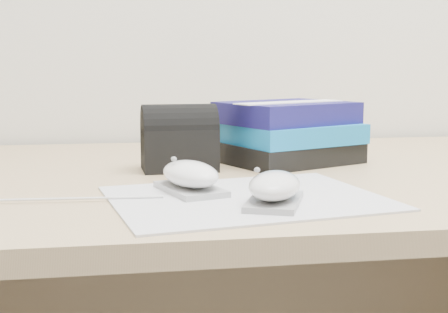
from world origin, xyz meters
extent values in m
cube|color=tan|center=(0.00, 1.58, 0.71)|extent=(1.60, 0.80, 0.03)
cube|color=tan|center=(0.00, 1.96, 0.35)|extent=(1.52, 0.03, 0.35)
cube|color=#9D9EA6|center=(-0.07, 1.36, 0.73)|extent=(0.38, 0.32, 0.00)
cube|color=#9E9FA1|center=(-0.14, 1.41, 0.74)|extent=(0.10, 0.13, 0.01)
ellipsoid|color=white|center=(-0.14, 1.41, 0.76)|extent=(0.10, 0.13, 0.03)
ellipsoid|color=gray|center=(-0.16, 1.41, 0.78)|extent=(0.01, 0.01, 0.01)
cube|color=gray|center=(-0.04, 1.31, 0.74)|extent=(0.10, 0.13, 0.01)
ellipsoid|color=silver|center=(-0.04, 1.31, 0.76)|extent=(0.10, 0.13, 0.03)
ellipsoid|color=gray|center=(-0.06, 1.31, 0.78)|extent=(0.01, 0.01, 0.01)
cylinder|color=silver|center=(-0.30, 1.38, 0.73)|extent=(0.25, 0.02, 0.00)
cube|color=black|center=(0.07, 1.65, 0.75)|extent=(0.27, 0.25, 0.04)
cube|color=#1173B9|center=(0.07, 1.65, 0.78)|extent=(0.26, 0.24, 0.03)
cube|color=navy|center=(0.06, 1.66, 0.82)|extent=(0.26, 0.24, 0.04)
cube|color=white|center=(0.06, 1.63, 0.84)|extent=(0.21, 0.13, 0.00)
cube|color=black|center=(-0.13, 1.60, 0.76)|extent=(0.12, 0.09, 0.07)
cylinder|color=black|center=(-0.13, 1.60, 0.80)|extent=(0.12, 0.09, 0.08)
camera|label=1|loc=(-0.22, 0.59, 0.90)|focal=50.00mm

